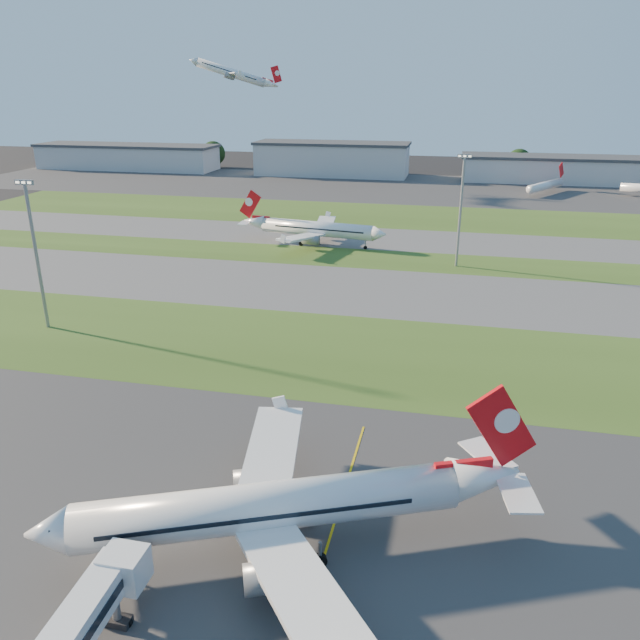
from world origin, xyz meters
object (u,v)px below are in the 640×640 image
(mini_jet_near, at_px, (546,185))
(light_mast_centre, at_px, (461,204))
(airliner_taxiing, at_px, (316,229))
(airliner_parked, at_px, (275,507))
(light_mast_west, at_px, (35,246))

(mini_jet_near, distance_m, light_mast_centre, 118.15)
(airliner_taxiing, relative_size, mini_jet_near, 1.51)
(airliner_parked, xyz_separation_m, light_mast_west, (-55.39, 45.39, 10.13))
(airliner_taxiing, xyz_separation_m, mini_jet_near, (69.16, 99.77, -0.95))
(airliner_parked, relative_size, light_mast_centre, 1.56)
(airliner_parked, xyz_separation_m, mini_jet_near, (46.69, 214.51, -1.40))
(airliner_parked, bearing_deg, light_mast_centre, 58.52)
(airliner_parked, relative_size, mini_jet_near, 1.58)
(airliner_taxiing, height_order, light_mast_centre, light_mast_centre)
(light_mast_west, distance_m, light_mast_centre, 89.64)
(light_mast_west, bearing_deg, airliner_parked, -39.33)
(airliner_taxiing, height_order, mini_jet_near, airliner_taxiing)
(mini_jet_near, relative_size, light_mast_centre, 0.98)
(mini_jet_near, bearing_deg, airliner_taxiing, 176.40)
(mini_jet_near, xyz_separation_m, light_mast_west, (-102.09, -169.12, 11.53))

